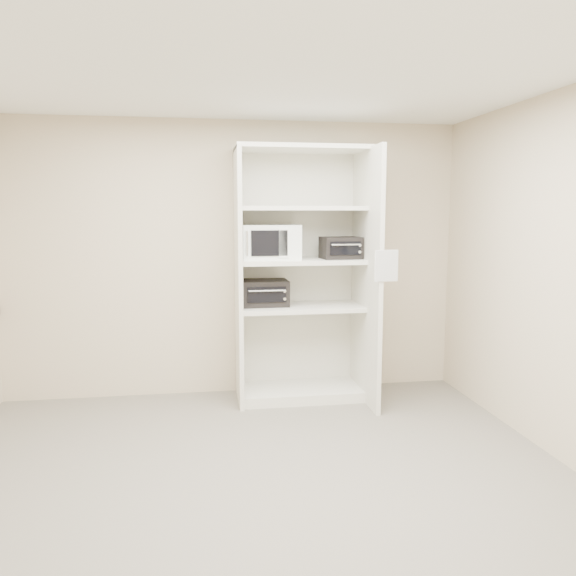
{
  "coord_description": "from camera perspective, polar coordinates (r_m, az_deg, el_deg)",
  "views": [
    {
      "loc": [
        -0.33,
        -3.57,
        1.82
      ],
      "look_at": [
        0.43,
        1.27,
        1.15
      ],
      "focal_mm": 35.0,
      "sensor_mm": 36.0,
      "label": 1
    }
  ],
  "objects": [
    {
      "name": "floor",
      "position": [
        4.02,
        -3.41,
        -19.14
      ],
      "size": [
        4.5,
        4.0,
        0.01
      ],
      "primitive_type": "cube",
      "color": "#646055",
      "rests_on": "ground"
    },
    {
      "name": "ceiling",
      "position": [
        3.69,
        -3.77,
        21.55
      ],
      "size": [
        4.5,
        4.0,
        0.01
      ],
      "primitive_type": "cube",
      "color": "white"
    },
    {
      "name": "wall_back",
      "position": [
        5.6,
        -5.49,
        2.93
      ],
      "size": [
        4.5,
        0.02,
        2.7
      ],
      "primitive_type": "cube",
      "color": "#CBB296",
      "rests_on": "ground"
    },
    {
      "name": "wall_front",
      "position": [
        1.67,
        2.87,
        -8.53
      ],
      "size": [
        4.5,
        0.02,
        2.7
      ],
      "primitive_type": "cube",
      "color": "#CBB296",
      "rests_on": "ground"
    },
    {
      "name": "wall_right",
      "position": [
        4.43,
        26.79,
        0.86
      ],
      "size": [
        0.02,
        4.0,
        2.7
      ],
      "primitive_type": "cube",
      "color": "#CBB296",
      "rests_on": "ground"
    },
    {
      "name": "shelving_unit",
      "position": [
        5.41,
        1.79,
        0.46
      ],
      "size": [
        1.24,
        0.92,
        2.42
      ],
      "color": "silver",
      "rests_on": "floor"
    },
    {
      "name": "microwave",
      "position": [
        5.35,
        -1.86,
        4.7
      ],
      "size": [
        0.55,
        0.42,
        0.33
      ],
      "primitive_type": "cube",
      "rotation": [
        0.0,
        0.0,
        0.01
      ],
      "color": "white",
      "rests_on": "shelving_unit"
    },
    {
      "name": "toaster_oven_upper",
      "position": [
        5.41,
        5.37,
        4.08
      ],
      "size": [
        0.38,
        0.3,
        0.21
      ],
      "primitive_type": "cube",
      "rotation": [
        0.0,
        0.0,
        0.07
      ],
      "color": "black",
      "rests_on": "shelving_unit"
    },
    {
      "name": "toaster_oven_lower",
      "position": [
        5.41,
        -2.4,
        -0.48
      ],
      "size": [
        0.45,
        0.34,
        0.25
      ],
      "primitive_type": "cube",
      "rotation": [
        0.0,
        0.0,
        0.01
      ],
      "color": "black",
      "rests_on": "shelving_unit"
    },
    {
      "name": "paper_sign",
      "position": [
        4.93,
        9.96,
        2.25
      ],
      "size": [
        0.21,
        0.02,
        0.27
      ],
      "primitive_type": "cube",
      "rotation": [
        0.0,
        0.0,
        0.08
      ],
      "color": "white",
      "rests_on": "shelving_unit"
    }
  ]
}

